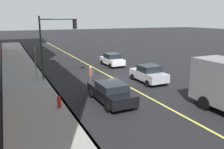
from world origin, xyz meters
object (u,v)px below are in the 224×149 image
(car_silver, at_px, (149,74))
(fire_hydrant, at_px, (59,103))
(street_sign_post, at_px, (35,60))
(car_white, at_px, (112,60))
(traffic_light_mast, at_px, (55,37))
(car_black, at_px, (111,92))
(pedestrian_with_backpack, at_px, (91,74))

(car_silver, distance_m, fire_hydrant, 9.46)
(car_silver, bearing_deg, street_sign_post, 59.31)
(car_white, bearing_deg, car_silver, 178.90)
(car_silver, distance_m, car_white, 8.27)
(car_white, xyz_separation_m, fire_hydrant, (-11.37, 9.09, -0.31))
(car_silver, distance_m, traffic_light_mast, 9.30)
(car_silver, bearing_deg, car_black, 121.78)
(pedestrian_with_backpack, height_order, fire_hydrant, pedestrian_with_backpack)
(pedestrian_with_backpack, relative_size, fire_hydrant, 1.78)
(car_silver, xyz_separation_m, car_black, (-3.31, 5.34, -0.04))
(traffic_light_mast, bearing_deg, car_white, -63.81)
(car_white, distance_m, street_sign_post, 9.85)
(street_sign_post, bearing_deg, car_silver, -120.69)
(car_black, xyz_separation_m, fire_hydrant, (0.20, 3.59, -0.29))
(car_silver, height_order, pedestrian_with_backpack, pedestrian_with_backpack)
(pedestrian_with_backpack, relative_size, street_sign_post, 0.53)
(street_sign_post, xyz_separation_m, fire_hydrant, (-8.58, -0.30, -1.38))
(car_silver, relative_size, car_white, 0.99)
(car_black, relative_size, fire_hydrant, 4.88)
(pedestrian_with_backpack, bearing_deg, car_white, -37.41)
(traffic_light_mast, relative_size, street_sign_post, 1.89)
(car_silver, relative_size, fire_hydrant, 4.08)
(street_sign_post, height_order, fire_hydrant, street_sign_post)
(pedestrian_with_backpack, distance_m, street_sign_post, 5.89)
(car_black, bearing_deg, car_silver, -58.22)
(car_silver, bearing_deg, fire_hydrant, 109.17)
(car_black, bearing_deg, car_white, -25.41)
(traffic_light_mast, bearing_deg, car_silver, -121.33)
(car_white, bearing_deg, street_sign_post, 106.53)
(fire_hydrant, bearing_deg, traffic_light_mast, -11.03)
(car_white, bearing_deg, traffic_light_mast, 116.19)
(car_silver, height_order, street_sign_post, street_sign_post)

